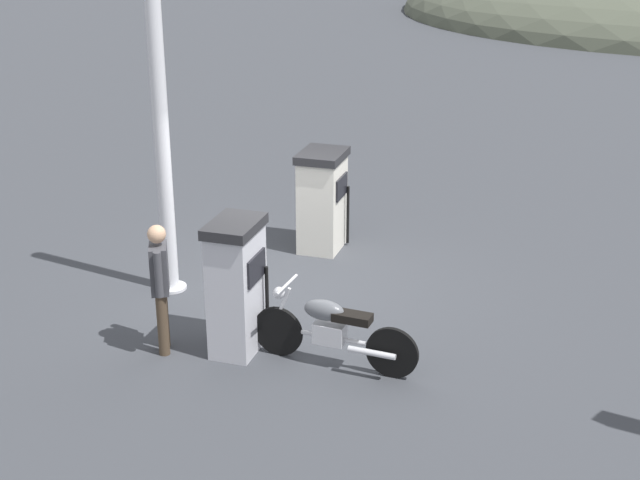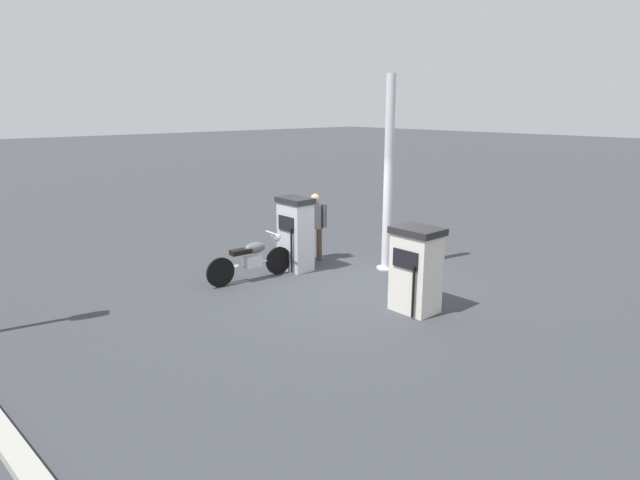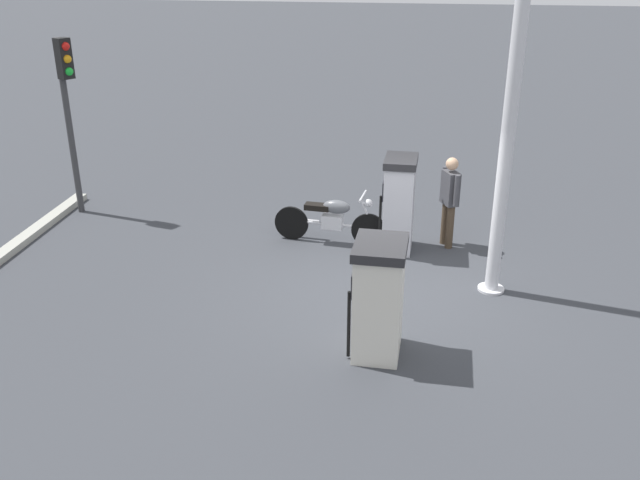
% 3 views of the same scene
% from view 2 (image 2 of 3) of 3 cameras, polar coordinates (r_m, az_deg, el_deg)
% --- Properties ---
extents(ground_plane, '(120.00, 120.00, 0.00)m').
position_cam_2_polar(ground_plane, '(10.82, 2.76, -5.15)').
color(ground_plane, '#383A3F').
extents(fuel_pump_near, '(0.58, 0.80, 1.63)m').
position_cam_2_polar(fuel_pump_near, '(11.83, -2.63, 0.70)').
color(fuel_pump_near, silver).
rests_on(fuel_pump_near, ground).
extents(fuel_pump_far, '(0.68, 0.84, 1.53)m').
position_cam_2_polar(fuel_pump_far, '(9.57, 10.14, -3.07)').
color(fuel_pump_far, silver).
rests_on(fuel_pump_far, ground).
extents(motorcycle_near_pump, '(2.00, 0.56, 0.94)m').
position_cam_2_polar(motorcycle_near_pump, '(11.28, -7.27, -1.94)').
color(motorcycle_near_pump, black).
rests_on(motorcycle_near_pump, ground).
extents(attendant_person, '(0.34, 0.55, 1.59)m').
position_cam_2_polar(attendant_person, '(12.55, -0.51, 1.86)').
color(attendant_person, '#473828').
rests_on(attendant_person, ground).
extents(canopy_support_pole, '(0.40, 0.40, 4.21)m').
position_cam_2_polar(canopy_support_pole, '(11.73, 7.26, 6.46)').
color(canopy_support_pole, silver).
rests_on(canopy_support_pole, ground).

